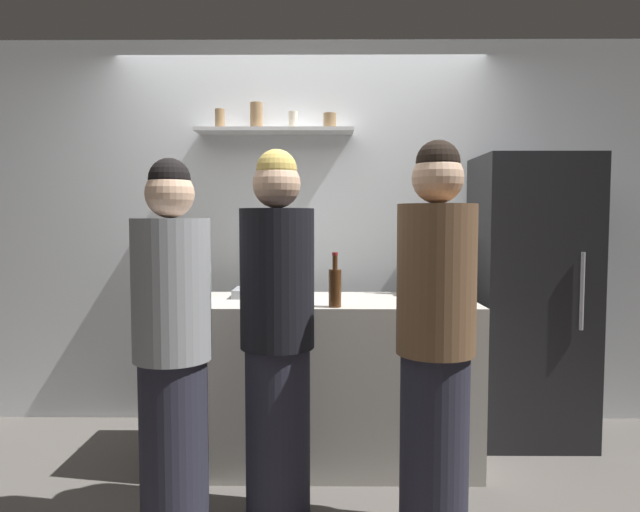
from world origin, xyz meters
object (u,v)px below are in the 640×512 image
(wine_bottle_amber_glass, at_px, (335,286))
(person_grey_hoodie, at_px, (172,351))
(person_blonde, at_px, (277,338))
(person_brown_jacket, at_px, (435,343))
(utensil_holder, at_px, (280,291))
(refrigerator, at_px, (530,299))
(baking_pan, at_px, (263,293))
(wine_bottle_pale_glass, at_px, (205,279))
(wine_bottle_dark_glass, at_px, (404,273))
(water_bottle_plastic, at_px, (303,286))

(wine_bottle_amber_glass, relative_size, person_grey_hoodie, 0.17)
(person_blonde, xyz_separation_m, person_brown_jacket, (0.70, -0.16, 0.01))
(utensil_holder, xyz_separation_m, person_brown_jacket, (0.73, -0.68, -0.14))
(person_brown_jacket, bearing_deg, person_blonde, -34.79)
(utensil_holder, xyz_separation_m, person_blonde, (0.03, -0.52, -0.15))
(refrigerator, xyz_separation_m, baking_pan, (-1.66, -0.23, 0.07))
(person_blonde, bearing_deg, person_grey_hoodie, -15.99)
(wine_bottle_pale_glass, height_order, person_brown_jacket, person_brown_jacket)
(wine_bottle_dark_glass, bearing_deg, person_brown_jacket, -90.46)
(wine_bottle_amber_glass, distance_m, wine_bottle_dark_glass, 0.69)
(person_blonde, xyz_separation_m, person_grey_hoodie, (-0.45, -0.13, -0.03))
(wine_bottle_amber_glass, height_order, water_bottle_plastic, wine_bottle_amber_glass)
(wine_bottle_pale_glass, relative_size, person_blonde, 0.18)
(person_blonde, bearing_deg, wine_bottle_dark_glass, -160.57)
(person_brown_jacket, bearing_deg, baking_pan, -69.55)
(baking_pan, xyz_separation_m, person_grey_hoodie, (-0.30, -0.89, -0.14))
(baking_pan, bearing_deg, refrigerator, 7.74)
(person_blonde, bearing_deg, baking_pan, -111.74)
(baking_pan, relative_size, person_blonde, 0.20)
(wine_bottle_pale_glass, distance_m, wine_bottle_dark_glass, 1.20)
(baking_pan, height_order, person_blonde, person_blonde)
(wine_bottle_dark_glass, relative_size, person_grey_hoodie, 0.21)
(water_bottle_plastic, bearing_deg, person_grey_hoodie, -134.63)
(refrigerator, distance_m, baking_pan, 1.67)
(wine_bottle_pale_glass, bearing_deg, wine_bottle_dark_glass, 12.23)
(wine_bottle_pale_glass, bearing_deg, wine_bottle_amber_glass, -20.52)
(utensil_holder, height_order, wine_bottle_dark_glass, wine_bottle_dark_glass)
(person_brown_jacket, bearing_deg, water_bottle_plastic, -66.67)
(utensil_holder, bearing_deg, person_grey_hoodie, -122.67)
(person_brown_jacket, bearing_deg, person_grey_hoodie, -23.29)
(wine_bottle_pale_glass, distance_m, person_blonde, 0.83)
(wine_bottle_pale_glass, height_order, person_grey_hoodie, person_grey_hoodie)
(water_bottle_plastic, xyz_separation_m, person_blonde, (-0.10, -0.43, -0.19))
(wine_bottle_pale_glass, xyz_separation_m, person_blonde, (0.47, -0.65, -0.20))
(utensil_holder, relative_size, person_grey_hoodie, 0.14)
(utensil_holder, bearing_deg, wine_bottle_amber_glass, -26.54)
(wine_bottle_amber_glass, bearing_deg, utensil_holder, 153.46)
(baking_pan, distance_m, person_grey_hoodie, 0.95)
(wine_bottle_pale_glass, xyz_separation_m, wine_bottle_amber_glass, (0.74, -0.28, -0.01))
(wine_bottle_amber_glass, height_order, person_brown_jacket, person_brown_jacket)
(wine_bottle_pale_glass, relative_size, person_brown_jacket, 0.18)
(refrigerator, relative_size, wine_bottle_amber_glass, 6.21)
(baking_pan, bearing_deg, wine_bottle_dark_glass, 9.64)
(wine_bottle_amber_glass, distance_m, person_grey_hoodie, 0.91)
(baking_pan, relative_size, wine_bottle_amber_glass, 1.18)
(person_grey_hoodie, bearing_deg, person_blonde, -150.19)
(wine_bottle_pale_glass, relative_size, wine_bottle_amber_glass, 1.10)
(wine_bottle_dark_glass, xyz_separation_m, person_brown_jacket, (-0.01, -1.06, -0.20))
(wine_bottle_amber_glass, relative_size, water_bottle_plastic, 1.22)
(wine_bottle_pale_glass, height_order, wine_bottle_dark_glass, wine_bottle_dark_glass)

